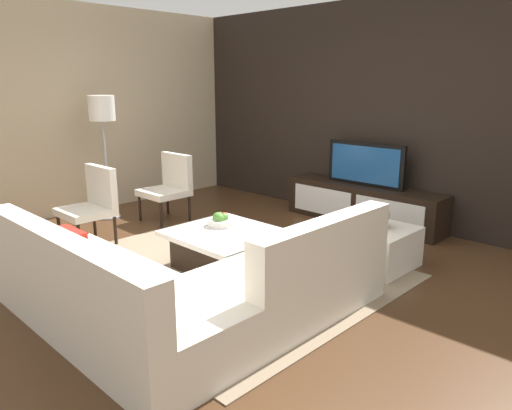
{
  "coord_description": "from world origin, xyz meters",
  "views": [
    {
      "loc": [
        3.2,
        -2.88,
        1.78
      ],
      "look_at": [
        -0.09,
        0.51,
        0.57
      ],
      "focal_mm": 33.79,
      "sensor_mm": 36.0,
      "label": 1
    }
  ],
  "objects_px": {
    "sectional_couch": "(185,289)",
    "coffee_table": "(226,249)",
    "floor_lamp": "(102,115)",
    "media_console": "(363,204)",
    "accent_chair_near": "(93,201)",
    "television": "(365,164)",
    "decorative_ball": "(376,215)",
    "fruit_bowl": "(221,220)",
    "accent_chair_far": "(170,183)",
    "ottoman": "(374,247)"
  },
  "relations": [
    {
      "from": "coffee_table",
      "to": "decorative_ball",
      "type": "relative_size",
      "value": 3.93
    },
    {
      "from": "floor_lamp",
      "to": "fruit_bowl",
      "type": "bearing_deg",
      "value": -0.99
    },
    {
      "from": "fruit_bowl",
      "to": "accent_chair_far",
      "type": "height_order",
      "value": "accent_chair_far"
    },
    {
      "from": "sectional_couch",
      "to": "media_console",
      "type": "bearing_deg",
      "value": 98.68
    },
    {
      "from": "fruit_bowl",
      "to": "accent_chair_far",
      "type": "distance_m",
      "value": 1.74
    },
    {
      "from": "accent_chair_far",
      "to": "decorative_ball",
      "type": "distance_m",
      "value": 2.85
    },
    {
      "from": "coffee_table",
      "to": "decorative_ball",
      "type": "distance_m",
      "value": 1.5
    },
    {
      "from": "floor_lamp",
      "to": "accent_chair_far",
      "type": "distance_m",
      "value": 1.22
    },
    {
      "from": "media_console",
      "to": "ottoman",
      "type": "relative_size",
      "value": 3.03
    },
    {
      "from": "sectional_couch",
      "to": "accent_chair_near",
      "type": "height_order",
      "value": "accent_chair_near"
    },
    {
      "from": "media_console",
      "to": "accent_chair_far",
      "type": "height_order",
      "value": "accent_chair_far"
    },
    {
      "from": "floor_lamp",
      "to": "accent_chair_near",
      "type": "bearing_deg",
      "value": -37.68
    },
    {
      "from": "sectional_couch",
      "to": "fruit_bowl",
      "type": "relative_size",
      "value": 8.36
    },
    {
      "from": "sectional_couch",
      "to": "ottoman",
      "type": "bearing_deg",
      "value": 78.94
    },
    {
      "from": "television",
      "to": "floor_lamp",
      "type": "height_order",
      "value": "floor_lamp"
    },
    {
      "from": "television",
      "to": "accent_chair_near",
      "type": "xyz_separation_m",
      "value": [
        -1.75,
        -2.8,
        -0.28
      ]
    },
    {
      "from": "sectional_couch",
      "to": "coffee_table",
      "type": "xyz_separation_m",
      "value": [
        -0.6,
        0.96,
        -0.08
      ]
    },
    {
      "from": "coffee_table",
      "to": "decorative_ball",
      "type": "xyz_separation_m",
      "value": [
        1.0,
        1.07,
        0.33
      ]
    },
    {
      "from": "sectional_couch",
      "to": "coffee_table",
      "type": "relative_size",
      "value": 2.3
    },
    {
      "from": "sectional_couch",
      "to": "accent_chair_far",
      "type": "relative_size",
      "value": 2.69
    },
    {
      "from": "accent_chair_far",
      "to": "ottoman",
      "type": "bearing_deg",
      "value": 18.84
    },
    {
      "from": "media_console",
      "to": "sectional_couch",
      "type": "relative_size",
      "value": 0.91
    },
    {
      "from": "accent_chair_near",
      "to": "ottoman",
      "type": "xyz_separation_m",
      "value": [
        2.65,
        1.58,
        -0.29
      ]
    },
    {
      "from": "ottoman",
      "to": "fruit_bowl",
      "type": "distance_m",
      "value": 1.55
    },
    {
      "from": "coffee_table",
      "to": "media_console",
      "type": "bearing_deg",
      "value": 87.51
    },
    {
      "from": "media_console",
      "to": "decorative_ball",
      "type": "bearing_deg",
      "value": -53.81
    },
    {
      "from": "coffee_table",
      "to": "ottoman",
      "type": "relative_size",
      "value": 1.45
    },
    {
      "from": "accent_chair_far",
      "to": "decorative_ball",
      "type": "height_order",
      "value": "accent_chair_far"
    },
    {
      "from": "floor_lamp",
      "to": "fruit_bowl",
      "type": "height_order",
      "value": "floor_lamp"
    },
    {
      "from": "sectional_couch",
      "to": "decorative_ball",
      "type": "relative_size",
      "value": 9.05
    },
    {
      "from": "fruit_bowl",
      "to": "accent_chair_far",
      "type": "relative_size",
      "value": 0.32
    },
    {
      "from": "coffee_table",
      "to": "sectional_couch",
      "type": "bearing_deg",
      "value": -58.19
    },
    {
      "from": "television",
      "to": "fruit_bowl",
      "type": "distance_m",
      "value": 2.24
    },
    {
      "from": "floor_lamp",
      "to": "accent_chair_far",
      "type": "relative_size",
      "value": 1.86
    },
    {
      "from": "coffee_table",
      "to": "decorative_ball",
      "type": "height_order",
      "value": "decorative_ball"
    },
    {
      "from": "coffee_table",
      "to": "fruit_bowl",
      "type": "height_order",
      "value": "fruit_bowl"
    },
    {
      "from": "television",
      "to": "ottoman",
      "type": "height_order",
      "value": "television"
    },
    {
      "from": "television",
      "to": "accent_chair_near",
      "type": "distance_m",
      "value": 3.32
    },
    {
      "from": "media_console",
      "to": "accent_chair_near",
      "type": "bearing_deg",
      "value": -122.02
    },
    {
      "from": "floor_lamp",
      "to": "sectional_couch",
      "type": "bearing_deg",
      "value": -19.65
    },
    {
      "from": "media_console",
      "to": "floor_lamp",
      "type": "distance_m",
      "value": 3.55
    },
    {
      "from": "coffee_table",
      "to": "accent_chair_far",
      "type": "height_order",
      "value": "accent_chair_far"
    },
    {
      "from": "sectional_couch",
      "to": "fruit_bowl",
      "type": "height_order",
      "value": "sectional_couch"
    },
    {
      "from": "ottoman",
      "to": "fruit_bowl",
      "type": "xyz_separation_m",
      "value": [
        -1.18,
        -0.97,
        0.24
      ]
    },
    {
      "from": "sectional_couch",
      "to": "accent_chair_near",
      "type": "bearing_deg",
      "value": 168.5
    },
    {
      "from": "accent_chair_near",
      "to": "fruit_bowl",
      "type": "bearing_deg",
      "value": 21.9
    },
    {
      "from": "accent_chair_near",
      "to": "television",
      "type": "bearing_deg",
      "value": 57.62
    },
    {
      "from": "media_console",
      "to": "accent_chair_near",
      "type": "distance_m",
      "value": 3.31
    },
    {
      "from": "television",
      "to": "ottoman",
      "type": "relative_size",
      "value": 1.54
    },
    {
      "from": "accent_chair_near",
      "to": "decorative_ball",
      "type": "height_order",
      "value": "accent_chair_near"
    }
  ]
}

